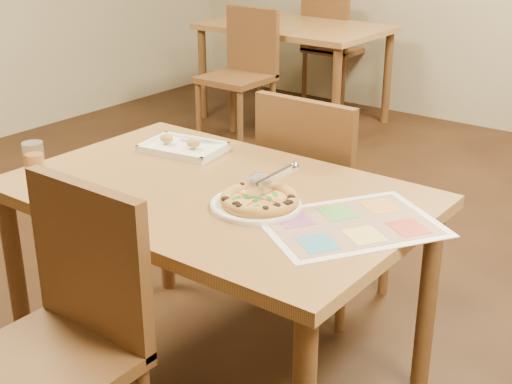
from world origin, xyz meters
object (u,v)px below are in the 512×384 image
Objects in this scene: glass_tumbler at (34,157)px; menu at (350,224)px; appetizer_tray at (183,148)px; bg_chair_near at (244,59)px; dining_table at (215,214)px; plate at (256,205)px; pizza_cutter at (270,179)px; pizza at (259,200)px; chair_near at (67,313)px; chair_far at (316,179)px; bg_table at (295,36)px; bg_chair_far at (330,36)px.

glass_tumbler reaches higher than menu.
appetizer_tray is 0.83m from menu.
glass_tumbler is (0.99, -2.42, 0.19)m from bg_chair_near.
bg_chair_near is (-1.60, 2.20, -0.07)m from dining_table.
appetizer_tray is 0.64× the size of menu.
plate is 0.09m from pizza_cutter.
glass_tumbler is at bearing -167.11° from pizza.
dining_table is at bearing -53.95° from bg_chair_near.
bg_chair_near reaches higher than glass_tumbler.
plate is (0.19, 0.56, 0.16)m from chair_near.
appetizer_tray is (-0.33, -0.39, 0.17)m from chair_far.
glass_tumbler is at bearing -160.37° from dining_table.
dining_table is at bearing 90.00° from chair_near.
chair_near is at bearing -67.98° from appetizer_tray.
bg_table is 4.80× the size of plate.
bg_chair_near is at bearing 133.72° from menu.
dining_table is at bearing -176.93° from menu.
appetizer_tray is at bearing 147.35° from dining_table.
chair_near is 0.36× the size of bg_table.
pizza_cutter reaches higher than dining_table.
pizza is at bearing 107.65° from chair_far.
dining_table is 0.61m from chair_far.
bg_chair_near is at bearing 112.18° from glass_tumbler.
menu is (0.48, 0.63, 0.16)m from chair_near.
glass_tumbler is (-0.61, -0.22, 0.12)m from dining_table.
appetizer_tray reaches higher than bg_table.
plate is 0.02m from pizza.
plate is 1.15× the size of pizza.
bg_chair_near is at bearing -44.94° from chair_far.
bg_chair_near is at bearing 119.74° from chair_near.
appetizer_tray is at bearing 99.63° from pizza_cutter.
plate is 0.56× the size of menu.
plate is (1.79, -3.34, 0.16)m from bg_chair_far.
bg_table is at bearing 116.15° from appetizer_tray.
appetizer_tray is at bearing 154.59° from plate.
menu is (0.48, -0.58, 0.16)m from chair_far.
pizza is at bearing -57.54° from bg_table.
appetizer_tray reaches higher than pizza.
plate is 1.90× the size of pizza_cutter.
menu reaches higher than dining_table.
chair_near is 3.76m from bg_table.
plate is 0.58m from appetizer_tray.
chair_near reaches higher than dining_table.
dining_table is 9.11× the size of pizza_cutter.
chair_far is 1.04m from glass_tumbler.
dining_table is 5.54× the size of pizza.
glass_tumbler is (0.99, -3.52, 0.19)m from bg_chair_far.
pizza is (0.20, -0.03, 0.11)m from dining_table.
bg_table is at bearing -53.95° from chair_far.
bg_table is 9.11× the size of pizza_cutter.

